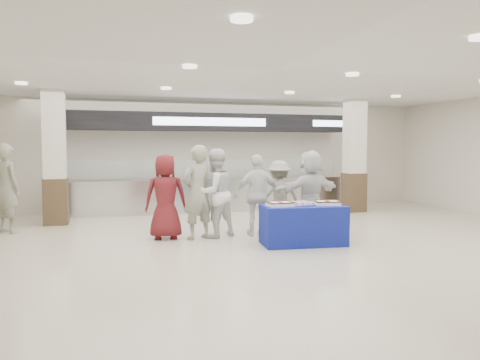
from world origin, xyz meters
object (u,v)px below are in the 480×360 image
object	(u,v)px
sheet_cake_left	(280,204)
soldier_a	(197,192)
civilian_maroon	(166,197)
sheet_cake_right	(327,202)
cupcake_tray	(301,203)
soldier_b	(279,195)
soldier_bg	(7,188)
civilian_white	(310,192)
chef_short	(258,195)
chef_tall	(215,193)
display_table	(303,225)

from	to	relation	value
sheet_cake_left	soldier_a	size ratio (longest dim) A/B	0.25
civilian_maroon	soldier_a	world-z (taller)	soldier_a
civilian_maroon	soldier_a	bearing A→B (deg)	172.32
sheet_cake_right	cupcake_tray	world-z (taller)	sheet_cake_right
soldier_b	sheet_cake_right	bearing A→B (deg)	98.15
soldier_bg	civilian_white	bearing A→B (deg)	-152.30
soldier_a	sheet_cake_right	bearing A→B (deg)	129.34
soldier_b	soldier_bg	world-z (taller)	soldier_bg
civilian_white	soldier_bg	size ratio (longest dim) A/B	0.92
civilian_maroon	chef_short	xyz separation A→B (m)	(1.90, -0.14, -0.01)
sheet_cake_left	soldier_bg	world-z (taller)	soldier_bg
chef_short	soldier_bg	xyz separation A→B (m)	(-5.10, 1.78, 0.12)
sheet_cake_left	chef_tall	size ratio (longest dim) A/B	0.26
display_table	soldier_a	world-z (taller)	soldier_a
display_table	sheet_cake_right	size ratio (longest dim) A/B	2.95
soldier_a	soldier_bg	size ratio (longest dim) A/B	0.98
sheet_cake_left	sheet_cake_right	size ratio (longest dim) A/B	0.91
soldier_b	soldier_bg	size ratio (longest dim) A/B	0.80
cupcake_tray	soldier_b	bearing A→B (deg)	84.27
chef_short	civilian_white	world-z (taller)	civilian_white
soldier_a	civilian_white	size ratio (longest dim) A/B	1.06
soldier_a	civilian_white	distance (m)	2.46
chef_tall	chef_short	distance (m)	0.91
soldier_a	soldier_b	distance (m)	2.03
cupcake_tray	civilian_maroon	bearing A→B (deg)	152.55
sheet_cake_left	civilian_white	world-z (taller)	civilian_white
display_table	soldier_b	xyz separation A→B (m)	(0.14, 1.62, 0.40)
sheet_cake_left	chef_short	xyz separation A→B (m)	(-0.06, 1.14, 0.05)
chef_tall	soldier_bg	world-z (taller)	soldier_bg
sheet_cake_left	cupcake_tray	xyz separation A→B (m)	(0.44, 0.02, -0.02)
sheet_cake_left	civilian_maroon	xyz separation A→B (m)	(-1.96, 1.27, 0.06)
civilian_maroon	civilian_white	xyz separation A→B (m)	(3.07, -0.21, 0.03)
display_table	sheet_cake_left	world-z (taller)	sheet_cake_left
sheet_cake_right	civilian_white	bearing A→B (deg)	81.44
sheet_cake_right	civilian_white	world-z (taller)	civilian_white
soldier_a	soldier_b	bearing A→B (deg)	171.36
sheet_cake_right	soldier_a	xyz separation A→B (m)	(-2.28, 1.17, 0.15)
display_table	sheet_cake_left	xyz separation A→B (m)	(-0.47, 0.01, 0.42)
display_table	soldier_bg	bearing A→B (deg)	158.31
sheet_cake_left	civilian_maroon	distance (m)	2.34
sheet_cake_left	sheet_cake_right	world-z (taller)	sheet_cake_left
civilian_white	sheet_cake_left	bearing A→B (deg)	29.65
cupcake_tray	civilian_white	distance (m)	1.23
sheet_cake_left	display_table	bearing A→B (deg)	-1.00
cupcake_tray	civilian_white	bearing A→B (deg)	57.52
cupcake_tray	soldier_a	world-z (taller)	soldier_a
sheet_cake_left	civilian_white	distance (m)	1.53
sheet_cake_left	chef_tall	bearing A→B (deg)	128.71
cupcake_tray	civilian_maroon	xyz separation A→B (m)	(-2.41, 1.25, 0.08)
soldier_bg	sheet_cake_right	bearing A→B (deg)	-161.94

